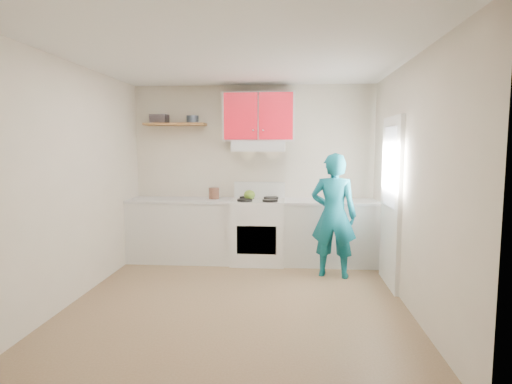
# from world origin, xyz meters

# --- Properties ---
(floor) EXTENTS (3.80, 3.80, 0.00)m
(floor) POSITION_xyz_m (0.00, 0.00, 0.00)
(floor) COLOR brown
(floor) RESTS_ON ground
(ceiling) EXTENTS (3.60, 3.80, 0.04)m
(ceiling) POSITION_xyz_m (0.00, 0.00, 2.60)
(ceiling) COLOR white
(ceiling) RESTS_ON floor
(back_wall) EXTENTS (3.60, 0.04, 2.60)m
(back_wall) POSITION_xyz_m (0.00, 1.90, 1.30)
(back_wall) COLOR beige
(back_wall) RESTS_ON floor
(front_wall) EXTENTS (3.60, 0.04, 2.60)m
(front_wall) POSITION_xyz_m (0.00, -1.90, 1.30)
(front_wall) COLOR beige
(front_wall) RESTS_ON floor
(left_wall) EXTENTS (0.04, 3.80, 2.60)m
(left_wall) POSITION_xyz_m (-1.80, 0.00, 1.30)
(left_wall) COLOR beige
(left_wall) RESTS_ON floor
(right_wall) EXTENTS (0.04, 3.80, 2.60)m
(right_wall) POSITION_xyz_m (1.80, 0.00, 1.30)
(right_wall) COLOR beige
(right_wall) RESTS_ON floor
(door) EXTENTS (0.05, 0.85, 2.05)m
(door) POSITION_xyz_m (1.78, 0.70, 1.02)
(door) COLOR white
(door) RESTS_ON floor
(door_glass) EXTENTS (0.01, 0.55, 0.95)m
(door_glass) POSITION_xyz_m (1.75, 0.70, 1.45)
(door_glass) COLOR white
(door_glass) RESTS_ON door
(counter_left) EXTENTS (1.52, 0.60, 0.90)m
(counter_left) POSITION_xyz_m (-1.04, 1.60, 0.45)
(counter_left) COLOR silver
(counter_left) RESTS_ON floor
(counter_right) EXTENTS (1.32, 0.60, 0.90)m
(counter_right) POSITION_xyz_m (1.14, 1.60, 0.45)
(counter_right) COLOR silver
(counter_right) RESTS_ON floor
(stove) EXTENTS (0.76, 0.65, 0.92)m
(stove) POSITION_xyz_m (0.10, 1.57, 0.46)
(stove) COLOR white
(stove) RESTS_ON floor
(range_hood) EXTENTS (0.76, 0.44, 0.15)m
(range_hood) POSITION_xyz_m (0.10, 1.68, 1.70)
(range_hood) COLOR silver
(range_hood) RESTS_ON back_wall
(upper_cabinets) EXTENTS (1.02, 0.33, 0.70)m
(upper_cabinets) POSITION_xyz_m (0.10, 1.73, 2.12)
(upper_cabinets) COLOR red
(upper_cabinets) RESTS_ON back_wall
(shelf) EXTENTS (0.90, 0.30, 0.04)m
(shelf) POSITION_xyz_m (-1.15, 1.75, 2.02)
(shelf) COLOR brown
(shelf) RESTS_ON back_wall
(books) EXTENTS (0.27, 0.21, 0.13)m
(books) POSITION_xyz_m (-1.39, 1.76, 2.10)
(books) COLOR #3A3337
(books) RESTS_ON shelf
(tin) EXTENTS (0.23, 0.23, 0.11)m
(tin) POSITION_xyz_m (-0.89, 1.77, 2.09)
(tin) COLOR #333D4C
(tin) RESTS_ON shelf
(kettle) EXTENTS (0.21, 0.21, 0.14)m
(kettle) POSITION_xyz_m (-0.03, 1.61, 0.99)
(kettle) COLOR olive
(kettle) RESTS_ON stove
(crock) EXTENTS (0.19, 0.19, 0.18)m
(crock) POSITION_xyz_m (-0.56, 1.66, 0.99)
(crock) COLOR #503023
(crock) RESTS_ON counter_left
(cutting_board) EXTENTS (0.32, 0.26, 0.02)m
(cutting_board) POSITION_xyz_m (0.72, 1.56, 0.91)
(cutting_board) COLOR olive
(cutting_board) RESTS_ON counter_right
(silicone_mat) EXTENTS (0.35, 0.31, 0.01)m
(silicone_mat) POSITION_xyz_m (1.48, 1.53, 0.90)
(silicone_mat) COLOR red
(silicone_mat) RESTS_ON counter_right
(person) EXTENTS (0.66, 0.50, 1.61)m
(person) POSITION_xyz_m (1.12, 0.98, 0.81)
(person) COLOR #0C6173
(person) RESTS_ON floor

